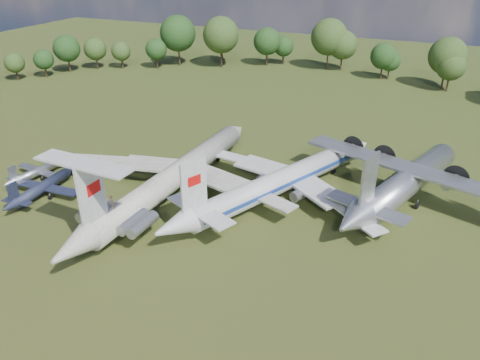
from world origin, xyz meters
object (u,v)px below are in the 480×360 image
at_px(an12_transport, 406,186).
at_px(small_prop_northwest, 38,173).
at_px(small_prop_west, 42,190).
at_px(person_on_il62, 112,202).
at_px(il62_airliner, 175,180).
at_px(tu104_jet, 283,184).

xyz_separation_m(an12_transport, small_prop_northwest, (-58.57, -17.01, -1.63)).
relative_size(small_prop_west, person_on_il62, 8.80).
height_order(il62_airliner, small_prop_west, il62_airliner).
bearing_deg(small_prop_northwest, person_on_il62, -15.21).
distance_m(tu104_jet, small_prop_northwest, 42.06).
relative_size(il62_airliner, small_prop_northwest, 3.82).
bearing_deg(small_prop_northwest, small_prop_west, -32.24).
bearing_deg(il62_airliner, small_prop_west, -152.07).
xyz_separation_m(an12_transport, small_prop_west, (-53.07, -21.64, -1.40)).
bearing_deg(an12_transport, person_on_il62, -122.77).
bearing_deg(small_prop_west, person_on_il62, -19.61).
bearing_deg(person_on_il62, il62_airliner, -85.04).
height_order(small_prop_west, person_on_il62, person_on_il62).
relative_size(il62_airliner, an12_transport, 1.33).
bearing_deg(il62_airliner, small_prop_northwest, -167.22).
bearing_deg(person_on_il62, small_prop_northwest, -15.57).
bearing_deg(tu104_jet, il62_airliner, -135.81).
bearing_deg(il62_airliner, an12_transport, 22.85).
xyz_separation_m(small_prop_west, small_prop_northwest, (-5.51, 4.64, -0.23)).
relative_size(an12_transport, small_prop_northwest, 2.88).
bearing_deg(an12_transport, small_prop_west, -138.81).
relative_size(small_prop_west, small_prop_northwest, 1.22).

